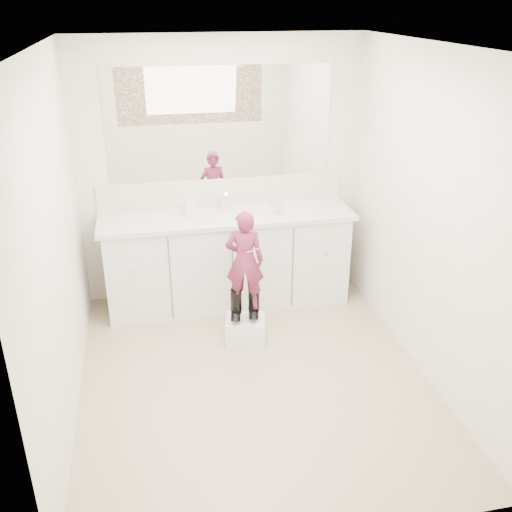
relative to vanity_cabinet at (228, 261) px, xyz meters
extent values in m
plane|color=#987C63|center=(0.00, -1.23, -0.42)|extent=(3.00, 3.00, 0.00)
plane|color=white|center=(0.00, -1.23, 1.97)|extent=(3.00, 3.00, 0.00)
plane|color=beige|center=(0.00, 0.27, 0.77)|extent=(2.60, 0.00, 2.60)
plane|color=beige|center=(0.00, -2.73, 0.77)|extent=(2.60, 0.00, 2.60)
plane|color=beige|center=(-1.30, -1.23, 0.78)|extent=(0.00, 3.00, 3.00)
plane|color=beige|center=(1.30, -1.23, 0.78)|extent=(0.00, 3.00, 3.00)
cube|color=silver|center=(0.00, 0.00, 0.00)|extent=(2.20, 0.55, 0.85)
cube|color=beige|center=(0.00, -0.01, 0.45)|extent=(2.28, 0.58, 0.04)
cube|color=beige|center=(0.00, 0.26, 0.59)|extent=(2.28, 0.03, 0.25)
cube|color=white|center=(0.00, 0.26, 1.22)|extent=(2.00, 0.02, 1.00)
cube|color=#472819|center=(0.00, -2.71, 1.22)|extent=(2.00, 0.01, 1.20)
cylinder|color=silver|center=(0.00, 0.15, 0.52)|extent=(0.08, 0.08, 0.10)
imported|color=beige|center=(0.43, -0.07, 0.51)|extent=(0.12, 0.12, 0.10)
imported|color=silver|center=(-0.34, 0.04, 0.56)|extent=(0.10, 0.11, 0.18)
cube|color=white|center=(0.04, -0.70, -0.32)|extent=(0.38, 0.34, 0.21)
imported|color=#B33765|center=(0.04, -0.68, 0.31)|extent=(0.35, 0.27, 0.85)
cylinder|color=pink|center=(0.11, -0.76, 0.43)|extent=(0.14, 0.04, 0.06)
camera|label=1|loc=(-0.70, -4.76, 2.25)|focal=40.00mm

